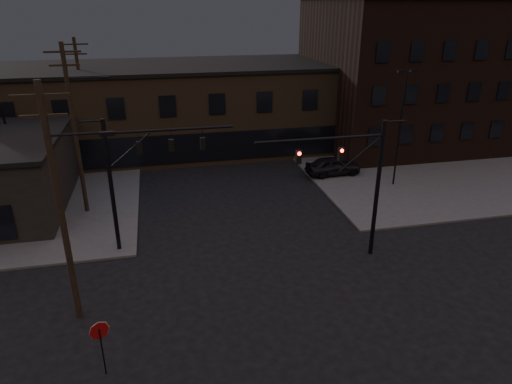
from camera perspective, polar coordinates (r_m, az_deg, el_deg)
ground at (r=22.43m, az=3.67°, el=-15.11°), size 140.00×140.00×0.00m
sidewalk_ne at (r=49.43m, az=21.60°, el=5.03°), size 30.00×30.00×0.15m
building_row at (r=46.30m, az=-5.86°, el=10.43°), size 40.00×12.00×8.00m
building_right at (r=51.28m, az=20.28°, el=13.79°), size 22.00×16.00×14.00m
traffic_signal_near at (r=25.47m, az=12.82°, el=1.90°), size 7.12×0.24×8.00m
traffic_signal_far at (r=26.49m, az=-15.11°, el=2.67°), size 7.12×0.24×8.00m
stop_sign at (r=19.33m, az=-18.90°, el=-16.70°), size 0.72×0.33×2.48m
utility_pole_near at (r=20.97m, az=-23.20°, el=-1.26°), size 3.70×0.28×11.00m
utility_pole_mid at (r=32.32m, az=-21.65°, el=7.48°), size 3.70×0.28×11.50m
utility_pole_far at (r=44.15m, az=-20.87°, el=10.86°), size 2.20×0.28×11.00m
lot_light_a at (r=36.83m, az=17.69°, el=8.73°), size 1.50×0.28×9.14m
lot_light_b at (r=44.11m, az=21.42°, el=10.41°), size 1.50×0.28×9.14m
parked_car_lot_a at (r=39.08m, az=9.59°, el=3.25°), size 4.67×2.03×1.57m
parked_car_lot_b at (r=45.91m, az=18.74°, el=5.05°), size 4.26×1.94×1.21m
car_crossing at (r=45.20m, az=-1.75°, el=6.05°), size 1.74×4.88×1.60m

